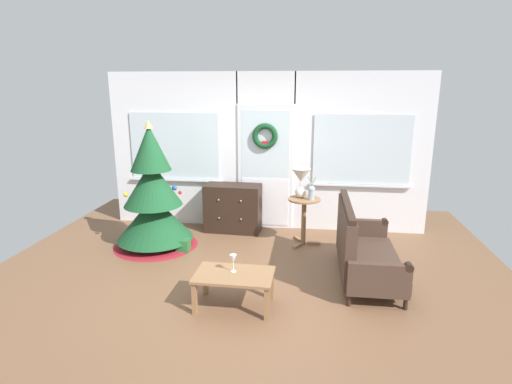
{
  "coord_description": "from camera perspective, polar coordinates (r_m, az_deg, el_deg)",
  "views": [
    {
      "loc": [
        0.74,
        -4.53,
        2.34
      ],
      "look_at": [
        0.05,
        0.55,
        1.0
      ],
      "focal_mm": 28.84,
      "sensor_mm": 36.0,
      "label": 1
    }
  ],
  "objects": [
    {
      "name": "ground_plane",
      "position": [
        5.15,
        -1.41,
        -12.36
      ],
      "size": [
        6.76,
        6.76,
        0.0
      ],
      "primitive_type": "plane",
      "color": "brown"
    },
    {
      "name": "coffee_table",
      "position": [
        4.51,
        -3.05,
        -11.88
      ],
      "size": [
        0.85,
        0.53,
        0.38
      ],
      "color": "#8E6642",
      "rests_on": "ground"
    },
    {
      "name": "table_lamp",
      "position": [
        6.07,
        6.25,
        1.81
      ],
      "size": [
        0.28,
        0.28,
        0.44
      ],
      "color": "silver",
      "rests_on": "side_table"
    },
    {
      "name": "back_wall_with_door",
      "position": [
        6.74,
        1.34,
        5.6
      ],
      "size": [
        5.2,
        0.19,
        2.55
      ],
      "color": "white",
      "rests_on": "ground"
    },
    {
      "name": "christmas_tree",
      "position": [
        6.2,
        -14.05,
        -1.27
      ],
      "size": [
        1.24,
        1.24,
        1.87
      ],
      "color": "#4C331E",
      "rests_on": "ground"
    },
    {
      "name": "side_table",
      "position": [
        6.16,
        6.67,
        -2.77
      ],
      "size": [
        0.5,
        0.48,
        0.72
      ],
      "color": "#8E6642",
      "rests_on": "ground"
    },
    {
      "name": "settee_sofa",
      "position": [
        5.28,
        14.33,
        -7.67
      ],
      "size": [
        0.72,
        1.57,
        0.96
      ],
      "color": "black",
      "rests_on": "ground"
    },
    {
      "name": "flower_vase",
      "position": [
        6.01,
        7.7,
        -0.01
      ],
      "size": [
        0.11,
        0.1,
        0.35
      ],
      "color": "#99ADBC",
      "rests_on": "side_table"
    },
    {
      "name": "wine_glass",
      "position": [
        4.47,
        -3.18,
        -9.32
      ],
      "size": [
        0.08,
        0.08,
        0.2
      ],
      "color": "silver",
      "rests_on": "coffee_table"
    },
    {
      "name": "gift_box",
      "position": [
        6.09,
        -10.07,
        -7.28
      ],
      "size": [
        0.18,
        0.16,
        0.18
      ],
      "primitive_type": "cube",
      "color": "#266633",
      "rests_on": "ground"
    },
    {
      "name": "dresser_cabinet",
      "position": [
        6.73,
        -3.2,
        -2.23
      ],
      "size": [
        0.92,
        0.47,
        0.78
      ],
      "color": "black",
      "rests_on": "ground"
    }
  ]
}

